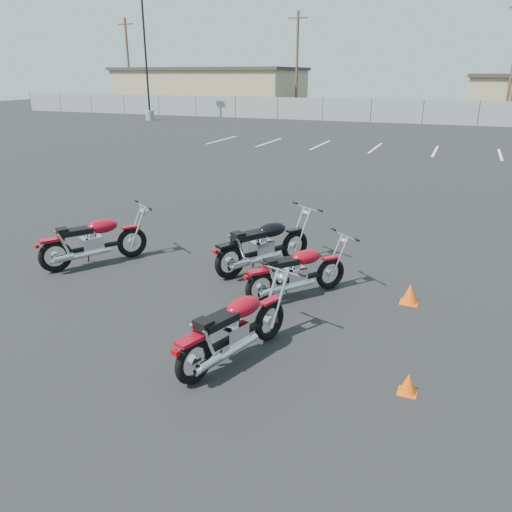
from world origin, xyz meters
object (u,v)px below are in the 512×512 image
at_px(motorcycle_front_red, 94,241).
at_px(motorcycle_second_black, 264,245).
at_px(motorcycle_third_red, 235,328).
at_px(motorcycle_rear_red, 297,272).

distance_m(motorcycle_front_red, motorcycle_second_black, 3.45).
bearing_deg(motorcycle_third_red, motorcycle_front_red, 151.91).
bearing_deg(motorcycle_front_red, motorcycle_second_black, 17.48).
bearing_deg(motorcycle_second_black, motorcycle_front_red, -162.52).
bearing_deg(motorcycle_rear_red, motorcycle_second_black, 136.08).
xyz_separation_m(motorcycle_front_red, motorcycle_third_red, (4.16, -2.22, -0.03)).
distance_m(motorcycle_second_black, motorcycle_third_red, 3.37).
relative_size(motorcycle_front_red, motorcycle_second_black, 0.96).
height_order(motorcycle_second_black, motorcycle_rear_red, motorcycle_second_black).
xyz_separation_m(motorcycle_third_red, motorcycle_rear_red, (0.13, 2.29, -0.02)).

